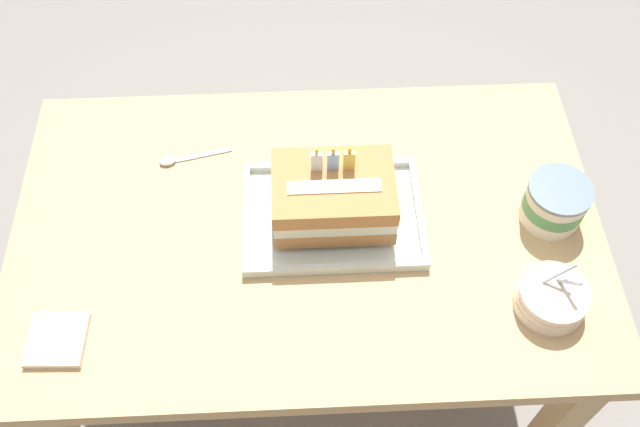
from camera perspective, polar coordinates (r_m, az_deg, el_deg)
The scene contains 8 objects.
ground_plane at distance 2.02m, azimuth -0.74°, elevation -12.33°, with size 8.00×8.00×0.00m, color gray.
dining_table at distance 1.46m, azimuth -0.99°, elevation -3.26°, with size 1.17×0.74×0.72m.
foil_tray at distance 1.38m, azimuth 1.05°, elevation -0.25°, with size 0.35×0.26×0.02m.
birthday_cake at distance 1.32m, azimuth 1.09°, elevation 1.42°, with size 0.23×0.17×0.16m.
bowl_stack at distance 1.33m, azimuth 18.47°, elevation -6.61°, with size 0.13×0.13×0.11m.
ice_cream_tub at distance 1.43m, azimuth 18.67°, elevation 1.00°, with size 0.12×0.12×0.10m.
serving_spoon_near_tray at distance 1.50m, azimuth -11.65°, elevation 4.37°, with size 0.15×0.05×0.01m.
napkin_pile at distance 1.33m, azimuth -20.78°, elevation -9.70°, with size 0.11×0.11×0.01m.
Camera 1 is at (-0.01, -0.76, 1.87)m, focal length 38.99 mm.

